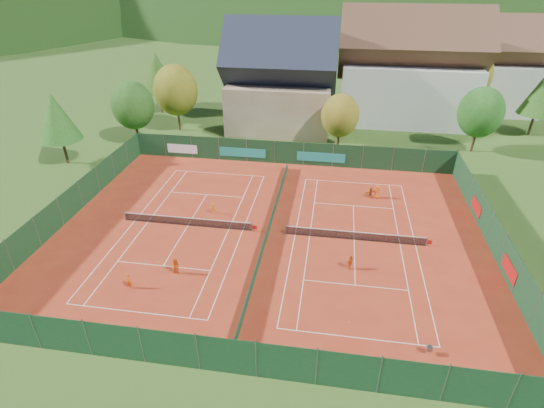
{
  "coord_description": "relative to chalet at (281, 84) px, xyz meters",
  "views": [
    {
      "loc": [
        5.46,
        -33.13,
        22.27
      ],
      "look_at": [
        0.0,
        2.0,
        2.0
      ],
      "focal_mm": 28.0,
      "sensor_mm": 36.0,
      "label": 1
    }
  ],
  "objects": [
    {
      "name": "loose_ball_4",
      "position": [
        11.2,
        -30.06,
        -6.59
      ],
      "size": [
        0.07,
        0.07,
        0.07
      ],
      "primitive_type": "sphere",
      "color": "#CCD833",
      "rests_on": "ground"
    },
    {
      "name": "fence_east",
      "position": [
        23.0,
        -29.95,
        -5.14
      ],
      "size": [
        0.09,
        32.0,
        3.0
      ],
      "color": "#14381E",
      "rests_on": "ground"
    },
    {
      "name": "ground",
      "position": [
        3.0,
        -30.0,
        -6.64
      ],
      "size": [
        600.0,
        600.0,
        0.0
      ],
      "primitive_type": "plane",
      "color": "#2D4E18",
      "rests_on": "ground"
    },
    {
      "name": "tennis_net_right",
      "position": [
        11.15,
        -30.0,
        -6.12
      ],
      "size": [
        13.3,
        0.1,
        1.02
      ],
      "color": "#59595B",
      "rests_on": "ground"
    },
    {
      "name": "tree_west_front",
      "position": [
        -19.0,
        -10.0,
        -1.23
      ],
      "size": [
        5.72,
        5.72,
        8.69
      ],
      "color": "#4C2C1B",
      "rests_on": "ground"
    },
    {
      "name": "loose_ball_2",
      "position": [
        3.12,
        -25.08,
        -6.59
      ],
      "size": [
        0.07,
        0.07,
        0.07
      ],
      "primitive_type": "sphere",
      "color": "#CCD833",
      "rests_on": "ground"
    },
    {
      "name": "chalet",
      "position": [
        0.0,
        0.0,
        0.0
      ],
      "size": [
        16.2,
        12.0,
        16.0
      ],
      "color": "tan",
      "rests_on": "ground"
    },
    {
      "name": "player_left_near",
      "position": [
        -6.51,
        -39.47,
        -5.94
      ],
      "size": [
        0.5,
        0.33,
        1.36
      ],
      "primitive_type": "imported",
      "rotation": [
        0.0,
        0.0,
        0.0
      ],
      "color": "#E65314",
      "rests_on": "ground"
    },
    {
      "name": "fence_north",
      "position": [
        2.54,
        -14.01,
        -5.16
      ],
      "size": [
        40.0,
        0.1,
        3.0
      ],
      "color": "#12341A",
      "rests_on": "ground"
    },
    {
      "name": "loose_ball_3",
      "position": [
        1.96,
        -21.41,
        -6.59
      ],
      "size": [
        0.07,
        0.07,
        0.07
      ],
      "primitive_type": "sphere",
      "color": "#CCD833",
      "rests_on": "ground"
    },
    {
      "name": "tree_west_side",
      "position": [
        -25.0,
        -18.0,
        -0.56
      ],
      "size": [
        5.04,
        5.04,
        9.0
      ],
      "color": "#443018",
      "rests_on": "ground"
    },
    {
      "name": "loose_ball_0",
      "position": [
        -5.59,
        -35.98,
        -6.59
      ],
      "size": [
        0.07,
        0.07,
        0.07
      ],
      "primitive_type": "sphere",
      "color": "#CCD833",
      "rests_on": "ground"
    },
    {
      "name": "court_divider",
      "position": [
        3.0,
        -30.0,
        -6.12
      ],
      "size": [
        0.03,
        28.8,
        1.0
      ],
      "color": "#143923",
      "rests_on": "ground"
    },
    {
      "name": "hotel_block_b",
      "position": [
        33.0,
        14.0,
        -0.01
      ],
      "size": [
        17.28,
        10.0,
        15.5
      ],
      "color": "silver",
      "rests_on": "ground"
    },
    {
      "name": "tree_east_front",
      "position": [
        27.0,
        -6.0,
        -1.23
      ],
      "size": [
        5.72,
        5.72,
        8.69
      ],
      "color": "#492E1A",
      "rests_on": "ground"
    },
    {
      "name": "hotel_block_a",
      "position": [
        19.0,
        6.0,
        0.76
      ],
      "size": [
        21.6,
        11.0,
        17.25
      ],
      "color": "silver",
      "rests_on": "ground"
    },
    {
      "name": "player_right_near",
      "position": [
        10.56,
        -34.39,
        -5.94
      ],
      "size": [
        0.72,
        0.85,
        1.37
      ],
      "primitive_type": "imported",
      "rotation": [
        0.0,
        0.0,
        0.98
      ],
      "color": "#CA4511",
      "rests_on": "ground"
    },
    {
      "name": "fence_south",
      "position": [
        3.0,
        -46.0,
        -5.12
      ],
      "size": [
        40.0,
        0.04,
        3.0
      ],
      "color": "#14371D",
      "rests_on": "ground"
    },
    {
      "name": "tree_east_mid",
      "position": [
        37.0,
        2.0,
        -0.56
      ],
      "size": [
        5.04,
        5.04,
        9.0
      ],
      "color": "#452C18",
      "rests_on": "ground"
    },
    {
      "name": "ball_hopper",
      "position": [
        15.6,
        -42.59,
        -6.07
      ],
      "size": [
        0.34,
        0.34,
        0.8
      ],
      "color": "slate",
      "rests_on": "ground"
    },
    {
      "name": "court_markings_right",
      "position": [
        11.0,
        -30.0,
        -6.61
      ],
      "size": [
        11.03,
        23.83,
        0.0
      ],
      "color": "white",
      "rests_on": "ground"
    },
    {
      "name": "court_markings_left",
      "position": [
        -5.0,
        -30.0,
        -6.61
      ],
      "size": [
        11.03,
        23.83,
        0.0
      ],
      "color": "white",
      "rests_on": "ground"
    },
    {
      "name": "mountain_backdrop",
      "position": [
        31.54,
        203.48,
        -46.26
      ],
      "size": [
        820.0,
        530.0,
        242.0
      ],
      "color": "black",
      "rests_on": "ground"
    },
    {
      "name": "fence_west",
      "position": [
        -17.0,
        -30.0,
        -5.12
      ],
      "size": [
        0.04,
        32.0,
        3.0
      ],
      "color": "#163D1D",
      "rests_on": "ground"
    },
    {
      "name": "tree_center",
      "position": [
        9.0,
        -8.0,
        -1.91
      ],
      "size": [
        5.01,
        5.01,
        7.6
      ],
      "color": "#452C18",
      "rests_on": "ground"
    },
    {
      "name": "tree_west_back",
      "position": [
        -21.0,
        4.0,
        0.11
      ],
      "size": [
        5.6,
        5.6,
        10.0
      ],
      "color": "#4B2F1A",
      "rests_on": "ground"
    },
    {
      "name": "tennis_net_left",
      "position": [
        -4.85,
        -30.0,
        -6.12
      ],
      "size": [
        13.3,
        0.1,
        1.02
      ],
      "color": "#59595B",
      "rests_on": "ground"
    },
    {
      "name": "clay_pad",
      "position": [
        3.0,
        -30.0,
        -6.62
      ],
      "size": [
        40.0,
        32.0,
        0.01
      ],
      "primitive_type": "cube",
      "color": "#9E2C17",
      "rests_on": "ground"
    },
    {
      "name": "player_left_far",
      "position": [
        -3.15,
        -27.42,
        -6.03
      ],
      "size": [
        0.79,
        0.49,
        1.19
      ],
      "primitive_type": "imported",
      "rotation": [
        0.0,
        0.0,
        3.08
      ],
      "color": "orange",
      "rests_on": "ground"
    },
    {
      "name": "loose_ball_1",
      "position": [
        10.47,
        -40.51,
        -6.59
      ],
      "size": [
        0.07,
        0.07,
        0.07
      ],
      "primitive_type": "sphere",
      "color": "#CCD833",
      "rests_on": "ground"
    },
    {
      "name": "tree_west_mid",
      "position": [
        -15.0,
        -4.0,
        -0.56
      ],
      "size": [
        6.44,
        6.44,
        9.78
      ],
      "color": "#453018",
      "rests_on": "ground"
    },
    {
      "name": "player_left_mid",
      "position": [
        -3.5,
        -37.29,
        -5.83
      ],
      "size": [
        0.87,
        0.73,
        1.59
      ],
      "primitive_type": "imported",
      "rotation": [
        0.0,
        0.0,
        -0.18
      ],
      "color": "#E25C14",
      "rests_on": "ground"
    },
    {
      "name": "tree_east_back",
      "position": [
        29.0,
        10.0,
        0.12
      ],
      "size": [
        7.15,
        7.15,
        10.86
      ],
      "color": "#412F17",
      "rests_on": "ground"
    },
    {
      "name": "player_right_far_a",
      "position": [
        13.48,
        -21.5,
        -5.86
      ],
      "size": [
        0.75,
        0.49,
        1.52
      ],
      "primitive_type": "imported",
      "rotation": [
        0.0,
        0.0,
        3.15
      ],
      "color": "orange",
      "rests_on": "ground"
    },
    {
      "name": "player_right_far_b",
      "position": [
        12.81,
        -21.53,
        -5.99
      ],
      "size": [
        1.22,
        0.88,
        1.27
      ],
      "primitive_type": "imported",
      "rotation": [
        0.0,
        0.0,
        3.62
      ],
      "color": "#D15212",
      "rests_on": "ground"
    }
  ]
}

